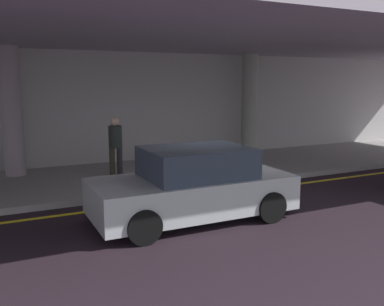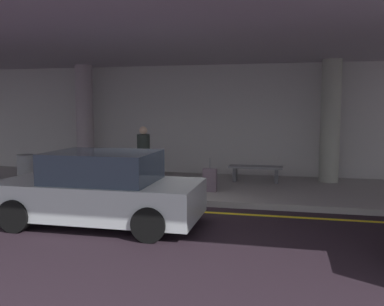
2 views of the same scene
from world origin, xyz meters
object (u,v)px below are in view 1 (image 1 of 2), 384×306
at_px(support_column_left_mid, 249,105).
at_px(traveler_with_luggage, 115,143).
at_px(car_silver, 193,186).
at_px(suitcase_upright_primary, 198,164).
at_px(bench_metal, 204,151).
at_px(support_column_far_left, 12,112).

distance_m(support_column_left_mid, traveler_with_luggage, 5.65).
distance_m(car_silver, traveler_with_luggage, 4.08).
xyz_separation_m(car_silver, suitcase_upright_primary, (1.68, 3.14, -0.25)).
bearing_deg(bench_metal, support_column_left_mid, 13.93).
bearing_deg(bench_metal, car_silver, -119.51).
distance_m(support_column_far_left, bench_metal, 6.05).
height_order(car_silver, bench_metal, car_silver).
bearing_deg(support_column_far_left, car_silver, -60.34).
bearing_deg(traveler_with_luggage, car_silver, 70.95).
bearing_deg(car_silver, suitcase_upright_primary, -120.17).
bearing_deg(bench_metal, suitcase_upright_primary, -121.88).
bearing_deg(suitcase_upright_primary, traveler_with_luggage, 155.19).
xyz_separation_m(support_column_far_left, car_silver, (3.08, -5.41, -1.26)).
xyz_separation_m(traveler_with_luggage, suitcase_upright_primary, (2.18, -0.89, -0.65)).
height_order(support_column_left_mid, bench_metal, support_column_left_mid).
distance_m(suitcase_upright_primary, bench_metal, 2.05).
bearing_deg(support_column_far_left, suitcase_upright_primary, -25.51).
height_order(support_column_left_mid, car_silver, support_column_left_mid).
bearing_deg(car_silver, bench_metal, -121.53).
bearing_deg(support_column_left_mid, support_column_far_left, 180.00).
height_order(car_silver, suitcase_upright_primary, car_silver).
relative_size(support_column_far_left, support_column_left_mid, 1.00).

